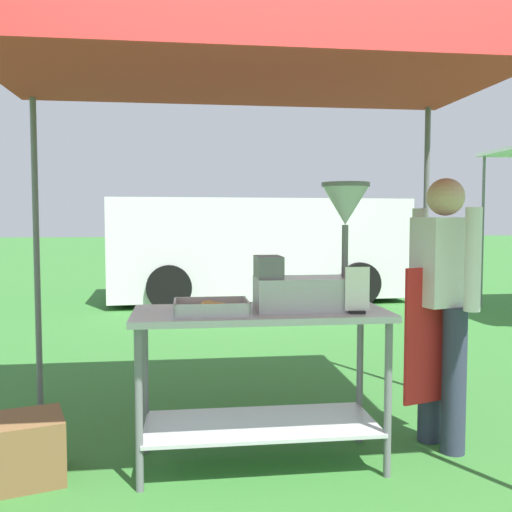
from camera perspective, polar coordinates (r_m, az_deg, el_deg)
The scene contains 9 objects.
ground_plane at distance 8.32m, azimuth -3.98°, elevation -5.74°, with size 70.00×70.00×0.00m, color #33702D.
stall_canopy at distance 3.32m, azimuth 0.23°, elevation 18.18°, with size 3.14×2.28×2.28m.
donut_cart at distance 3.21m, azimuth 0.46°, elevation -9.72°, with size 1.39×0.58×0.87m.
donut_tray at distance 3.06m, azimuth -4.43°, elevation -5.29°, with size 0.40×0.29×0.07m.
donut_fryer at distance 3.17m, azimuth 5.99°, elevation -0.65°, with size 0.63×0.28×0.70m.
menu_sign at distance 3.08m, azimuth 10.07°, elevation -3.72°, with size 0.13×0.05×0.25m.
vendor at distance 3.57m, azimuth 18.13°, elevation -4.00°, with size 0.47×0.53×1.61m.
supply_crate at distance 3.37m, azimuth -22.69°, elevation -17.46°, with size 0.54×0.48×0.34m.
van_white at distance 9.71m, azimuth -0.09°, elevation 0.84°, with size 4.92×2.28×1.69m.
Camera 1 is at (-0.47, -2.20, 1.37)m, focal length 40.08 mm.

